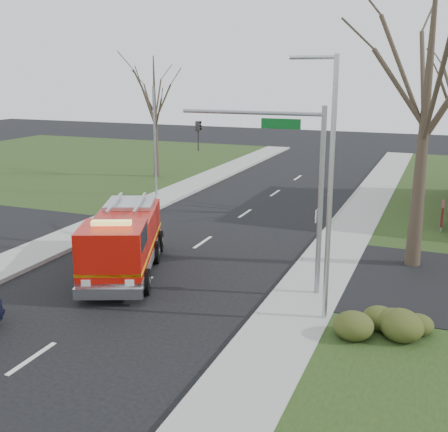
% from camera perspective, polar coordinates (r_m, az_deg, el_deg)
% --- Properties ---
extents(ground, '(120.00, 120.00, 0.00)m').
position_cam_1_polar(ground, '(21.71, -8.65, -7.03)').
color(ground, black).
rests_on(ground, ground).
extents(sidewalk_right, '(2.40, 80.00, 0.15)m').
position_cam_1_polar(sidewalk_right, '(19.48, 7.53, -9.33)').
color(sidewalk_right, '#999994').
rests_on(sidewalk_right, ground).
extents(sidewalk_left, '(2.40, 80.00, 0.15)m').
position_cam_1_polar(sidewalk_left, '(25.25, -20.96, -4.57)').
color(sidewalk_left, '#999994').
rests_on(sidewalk_left, ground).
extents(health_center_sign, '(0.12, 2.00, 1.40)m').
position_cam_1_polar(health_center_sign, '(30.66, 21.30, 0.24)').
color(health_center_sign, '#531319').
rests_on(health_center_sign, ground).
extents(hedge_corner, '(2.80, 2.00, 0.90)m').
position_cam_1_polar(hedge_corner, '(17.96, 15.58, -10.13)').
color(hedge_corner, '#2B3915').
rests_on(hedge_corner, lawn_right).
extents(bare_tree_near, '(6.00, 6.00, 12.00)m').
position_cam_1_polar(bare_tree_near, '(23.37, 20.00, 12.45)').
color(bare_tree_near, '#35271F').
rests_on(bare_tree_near, ground).
extents(bare_tree_left, '(4.50, 4.50, 9.00)m').
position_cam_1_polar(bare_tree_left, '(42.61, -7.05, 11.23)').
color(bare_tree_left, '#35271F').
rests_on(bare_tree_left, ground).
extents(traffic_signal_mast, '(5.29, 0.18, 6.80)m').
position_cam_1_polar(traffic_signal_mast, '(19.80, 6.27, 5.12)').
color(traffic_signal_mast, gray).
rests_on(traffic_signal_mast, ground).
extents(streetlight_pole, '(1.48, 0.16, 8.40)m').
position_cam_1_polar(streetlight_pole, '(17.48, 10.59, 3.19)').
color(streetlight_pole, '#B7BABF').
rests_on(streetlight_pole, ground).
extents(utility_pole_far, '(0.14, 0.14, 7.00)m').
position_cam_1_polar(utility_pole_far, '(36.02, -7.04, 7.36)').
color(utility_pole_far, gray).
rests_on(utility_pole_far, ground).
extents(fire_engine, '(4.78, 7.24, 2.77)m').
position_cam_1_polar(fire_engine, '(22.74, -10.22, -2.75)').
color(fire_engine, '#BC1108').
rests_on(fire_engine, ground).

